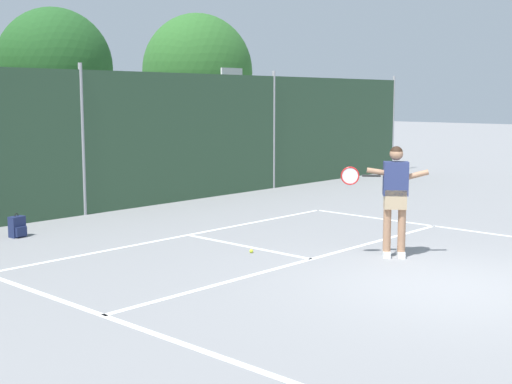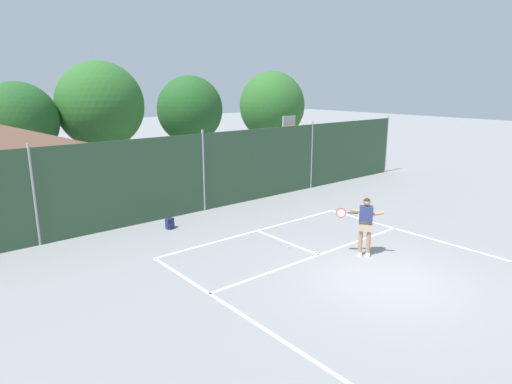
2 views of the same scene
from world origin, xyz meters
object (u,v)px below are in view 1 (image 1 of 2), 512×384
at_px(basketball_hoop, 231,108).
at_px(tennis_player, 395,191).
at_px(tennis_ball, 251,251).
at_px(backpack_navy, 18,227).

xyz_separation_m(basketball_hoop, tennis_player, (-5.73, -9.45, -1.20)).
relative_size(tennis_player, tennis_ball, 28.10).
relative_size(tennis_ball, backpack_navy, 0.14).
height_order(tennis_player, tennis_ball, tennis_player).
bearing_deg(tennis_ball, backpack_navy, 115.49).
distance_m(basketball_hoop, backpack_navy, 9.91).
bearing_deg(backpack_navy, tennis_player, -61.35).
relative_size(basketball_hoop, tennis_player, 1.91).
distance_m(basketball_hoop, tennis_player, 11.11).
xyz_separation_m(basketball_hoop, tennis_ball, (-7.10, -7.49, -2.28)).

